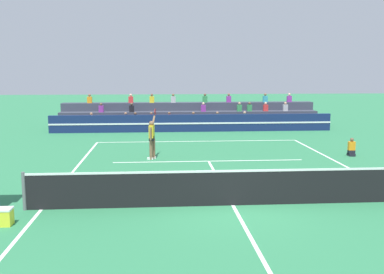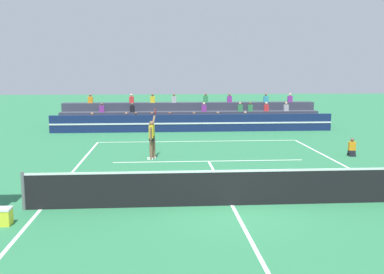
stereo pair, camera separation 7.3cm
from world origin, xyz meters
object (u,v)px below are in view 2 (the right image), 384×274
at_px(ball_kid_courtside, 352,149).
at_px(equipment_cooler, 1,216).
at_px(tennis_player, 152,137).
at_px(tennis_ball, 309,189).

distance_m(ball_kid_courtside, equipment_cooler, 15.32).
distance_m(ball_kid_courtside, tennis_player, 9.15).
bearing_deg(ball_kid_courtside, equipment_cooler, -146.88).
xyz_separation_m(ball_kid_courtside, tennis_player, (-9.13, -0.04, 0.65)).
relative_size(tennis_player, equipment_cooler, 4.49).
bearing_deg(tennis_ball, equipment_cooler, -163.21).
bearing_deg(tennis_player, equipment_cooler, -113.93).
xyz_separation_m(tennis_ball, equipment_cooler, (-8.92, -2.69, 0.19)).
xyz_separation_m(ball_kid_courtside, tennis_ball, (-3.91, -5.68, -0.30)).
bearing_deg(tennis_player, ball_kid_courtside, 0.24).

